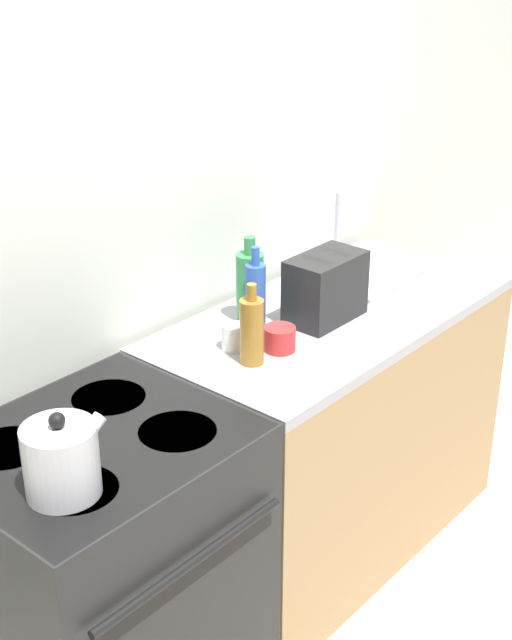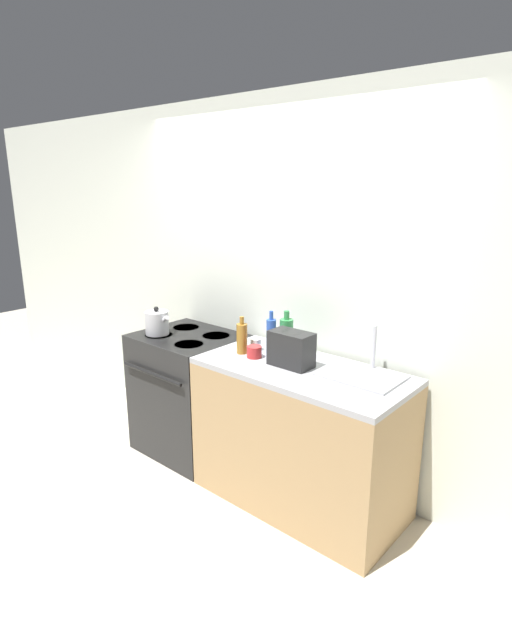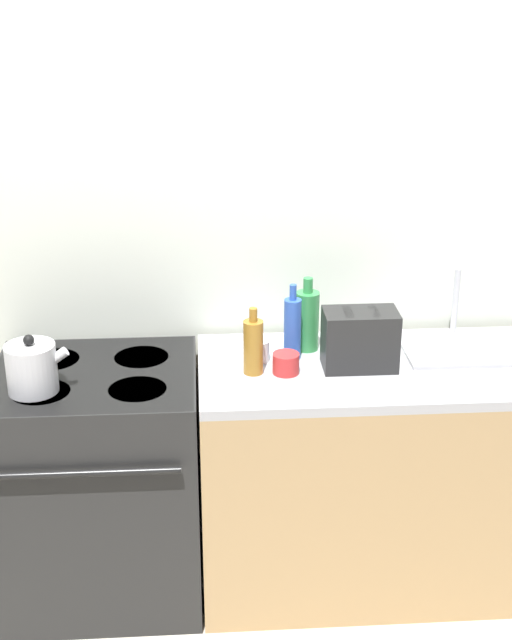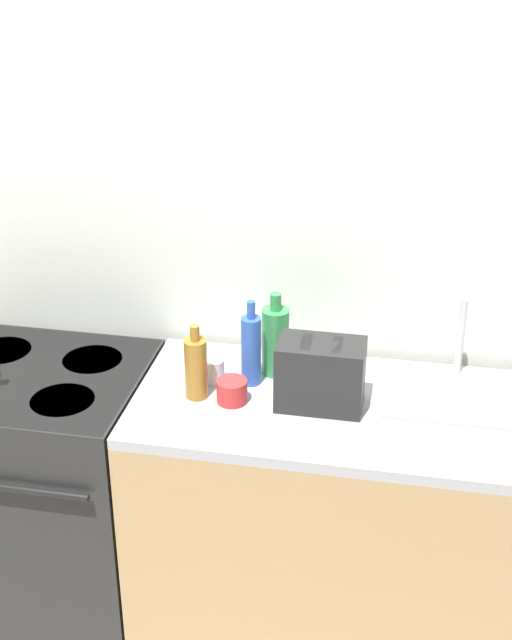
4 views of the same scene
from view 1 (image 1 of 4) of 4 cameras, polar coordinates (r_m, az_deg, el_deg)
wall_back at (r=2.74m, az=-7.01°, el=6.82°), size 8.00×0.05×2.60m
stove at (r=2.57m, az=-9.58°, el=-16.03°), size 0.74×0.67×0.92m
counter_block at (r=3.19m, az=4.75°, el=-6.95°), size 1.32×0.65×0.92m
kettle at (r=2.08m, az=-12.33°, el=-8.73°), size 0.22×0.17×0.21m
toaster at (r=2.87m, az=4.47°, el=2.08°), size 0.27×0.15×0.22m
sink_tray at (r=3.30m, az=6.90°, el=3.31°), size 0.45×0.34×0.28m
bottle_amber at (r=2.58m, az=-0.27°, el=-0.67°), size 0.07×0.07×0.25m
bottle_blue at (r=2.75m, az=-0.03°, el=1.39°), size 0.06×0.06×0.29m
bottle_green at (r=2.84m, az=-0.39°, el=2.17°), size 0.09×0.09×0.29m
cup_red at (r=2.68m, az=1.53°, el=-1.20°), size 0.10×0.10×0.08m
cup_white at (r=2.69m, az=-1.48°, el=-1.08°), size 0.07×0.07×0.08m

